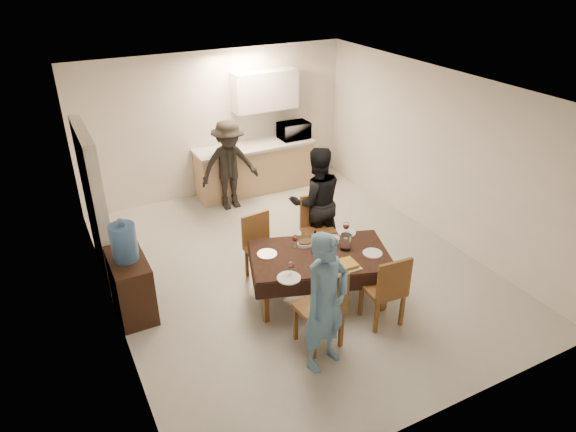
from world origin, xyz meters
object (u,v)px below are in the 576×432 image
person_near (326,303)px  person_far (316,202)px  water_pitcher (346,242)px  savoury_tart (343,265)px  dining_table (320,256)px  microwave (294,130)px  wine_bottle (315,242)px  console (131,285)px  water_jug (124,242)px  person_kitchen (229,165)px

person_near → person_far: person_far is taller
water_pitcher → savoury_tart: (-0.25, -0.33, -0.08)m
dining_table → microwave: size_ratio=3.52×
wine_bottle → person_near: 1.21m
dining_table → microwave: 3.81m
savoury_tart → microwave: microwave is taller
person_near → dining_table: bearing=46.4°
microwave → person_near: (-2.02, -4.54, -0.24)m
console → microwave: 4.60m
water_jug → person_near: size_ratio=0.28×
wine_bottle → water_pitcher: wine_bottle is taller
wine_bottle → water_jug: bearing=160.2°
microwave → water_pitcher: bearing=72.4°
savoury_tart → water_jug: bearing=152.5°
wine_bottle → person_kitchen: (0.02, 2.99, -0.04)m
person_near → person_kitchen: (0.52, 4.09, -0.02)m
water_pitcher → savoury_tart: size_ratio=0.55×
console → microwave: size_ratio=1.53×
dining_table → water_pitcher: size_ratio=9.21×
dining_table → person_near: 1.20m
person_near → savoury_tart: bearing=30.0°
console → person_far: (2.78, 0.22, 0.44)m
savoury_tart → microwave: (1.37, 3.87, 0.36)m
water_pitcher → microwave: microwave is taller
person_kitchen → water_jug: bearing=-135.0°
water_pitcher → person_far: (0.20, 1.10, 0.05)m
water_jug → water_pitcher: (2.58, -0.88, -0.24)m
wine_bottle → person_kitchen: size_ratio=0.20×
wine_bottle → person_far: 1.17m
water_jug → water_pitcher: water_jug is taller
dining_table → microwave: microwave is taller
person_far → wine_bottle: bearing=71.8°
dining_table → person_near: (-0.55, -1.05, 0.17)m
microwave → dining_table: bearing=67.1°
dining_table → person_kitchen: (-0.03, 3.04, 0.15)m
wine_bottle → person_kitchen: bearing=89.6°
savoury_tart → person_far: person_far is taller
savoury_tart → person_near: size_ratio=0.24×
console → water_jug: bearing=0.0°
dining_table → person_near: bearing=-99.1°
microwave → person_far: (-0.92, -2.44, -0.23)m
console → person_near: 2.56m
dining_table → water_pitcher: (0.35, -0.05, 0.14)m
person_far → person_kitchen: bearing=-61.1°
water_pitcher → person_kitchen: person_kitchen is taller
water_pitcher → person_near: (-0.90, -1.00, 0.03)m
console → person_near: size_ratio=0.52×
savoury_tart → console: bearing=152.5°
wine_bottle → water_pitcher: 0.42m
person_near → person_far: size_ratio=0.98×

